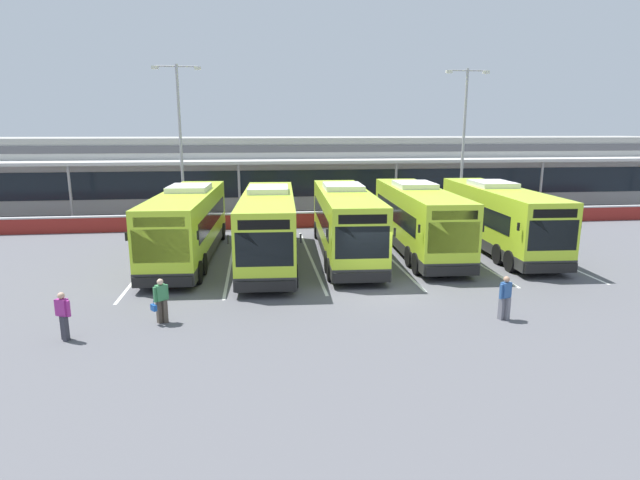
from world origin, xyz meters
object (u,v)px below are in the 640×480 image
at_px(pedestrian_child, 505,296).
at_px(lamp_post_centre, 464,135).
at_px(coach_bus_rightmost, 497,218).
at_px(coach_bus_centre, 345,223).
at_px(coach_bus_leftmost, 188,225).
at_px(coach_bus_right_centre, 418,220).
at_px(pedestrian_in_dark_coat, 63,314).
at_px(pedestrian_with_handbag, 161,300).
at_px(coach_bus_left_centre, 268,227).
at_px(lamp_post_west, 180,135).

xyz_separation_m(pedestrian_child, lamp_post_centre, (6.62, 20.38, 5.42)).
bearing_deg(coach_bus_rightmost, coach_bus_centre, -177.55).
bearing_deg(coach_bus_leftmost, lamp_post_centre, 27.50).
distance_m(coach_bus_centre, coach_bus_right_centre, 4.22).
bearing_deg(coach_bus_leftmost, coach_bus_rightmost, 0.01).
height_order(coach_bus_centre, lamp_post_centre, lamp_post_centre).
bearing_deg(coach_bus_leftmost, pedestrian_in_dark_coat, -104.32).
height_order(coach_bus_rightmost, pedestrian_with_handbag, coach_bus_rightmost).
xyz_separation_m(coach_bus_centre, pedestrian_child, (4.06, -10.13, -0.91)).
distance_m(pedestrian_with_handbag, lamp_post_centre, 27.38).
height_order(pedestrian_with_handbag, pedestrian_child, same).
height_order(pedestrian_in_dark_coat, lamp_post_centre, lamp_post_centre).
height_order(coach_bus_left_centre, coach_bus_rightmost, same).
bearing_deg(coach_bus_leftmost, lamp_post_west, 98.68).
bearing_deg(coach_bus_leftmost, coach_bus_right_centre, 0.51).
height_order(coach_bus_leftmost, lamp_post_centre, lamp_post_centre).
relative_size(coach_bus_left_centre, lamp_post_centre, 1.11).
xyz_separation_m(pedestrian_in_dark_coat, lamp_post_west, (1.15, 20.32, 5.42)).
bearing_deg(coach_bus_left_centre, lamp_post_west, 117.37).
bearing_deg(lamp_post_west, coach_bus_rightmost, -27.97).
bearing_deg(coach_bus_rightmost, lamp_post_west, 152.03).
distance_m(coach_bus_leftmost, coach_bus_right_centre, 12.50).
bearing_deg(coach_bus_rightmost, pedestrian_in_dark_coat, -152.17).
xyz_separation_m(coach_bus_leftmost, coach_bus_rightmost, (17.10, 0.00, 0.00)).
bearing_deg(pedestrian_with_handbag, coach_bus_left_centre, 63.92).
distance_m(pedestrian_in_dark_coat, lamp_post_west, 21.06).
distance_m(coach_bus_left_centre, pedestrian_with_handbag, 9.14).
bearing_deg(pedestrian_child, coach_bus_right_centre, 89.25).
xyz_separation_m(coach_bus_right_centre, pedestrian_in_dark_coat, (-15.16, -10.54, -0.91)).
distance_m(coach_bus_leftmost, lamp_post_centre, 21.86).
bearing_deg(coach_bus_left_centre, coach_bus_right_centre, 8.44).
distance_m(coach_bus_leftmost, coach_bus_centre, 8.31).
relative_size(coach_bus_rightmost, pedestrian_child, 7.57).
relative_size(coach_bus_leftmost, coach_bus_right_centre, 1.00).
xyz_separation_m(pedestrian_in_dark_coat, pedestrian_child, (15.02, -0.06, 0.00)).
xyz_separation_m(coach_bus_left_centre, coach_bus_right_centre, (8.31, 1.23, 0.00)).
height_order(coach_bus_right_centre, lamp_post_centre, lamp_post_centre).
relative_size(coach_bus_right_centre, coach_bus_rightmost, 1.00).
xyz_separation_m(coach_bus_centre, pedestrian_with_handbag, (-8.11, -8.92, -0.93)).
distance_m(coach_bus_rightmost, pedestrian_with_handbag, 19.32).
bearing_deg(lamp_post_centre, lamp_post_west, 179.97).
height_order(coach_bus_right_centre, pedestrian_with_handbag, coach_bus_right_centre).
distance_m(pedestrian_in_dark_coat, lamp_post_centre, 30.17).
xyz_separation_m(pedestrian_with_handbag, lamp_post_centre, (18.79, 19.17, 5.43)).
distance_m(lamp_post_west, lamp_post_centre, 20.49).
relative_size(pedestrian_in_dark_coat, lamp_post_west, 0.15).
bearing_deg(pedestrian_with_handbag, lamp_post_west, 95.07).
xyz_separation_m(pedestrian_child, lamp_post_west, (-13.87, 20.39, 5.42)).
bearing_deg(coach_bus_right_centre, pedestrian_child, -90.75).
relative_size(lamp_post_west, lamp_post_centre, 1.00).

